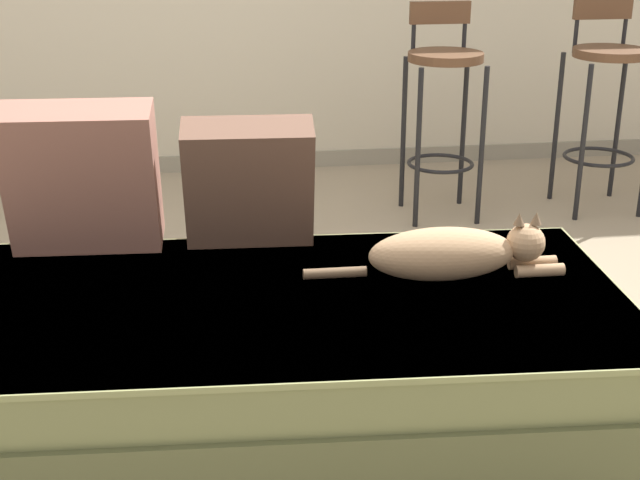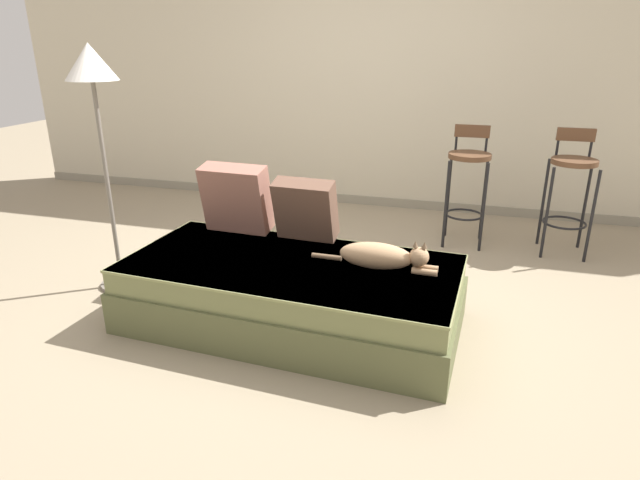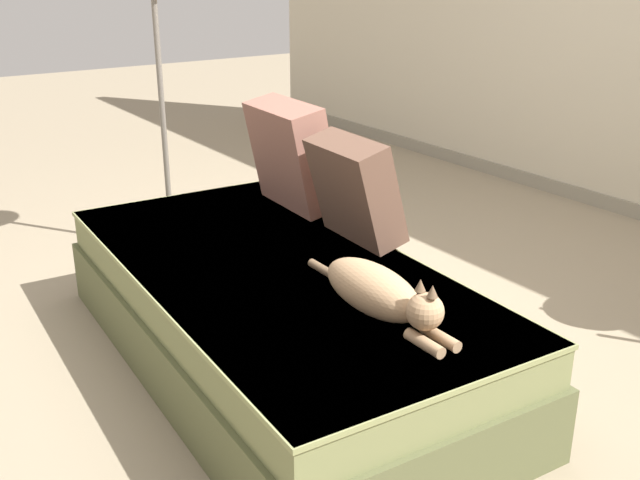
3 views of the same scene
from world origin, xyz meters
The scene contains 8 objects.
ground_plane centered at (0.00, 0.00, 0.00)m, with size 16.00×16.00×0.00m, color gray.
wall_baseboard_trim centered at (0.00, 2.20, 0.04)m, with size 8.00×0.02×0.09m, color gray.
couch centered at (0.00, -0.40, 0.21)m, with size 2.02×1.07×0.40m.
throw_pillow_corner centered at (-0.52, 0.01, 0.64)m, with size 0.46×0.27×0.47m.
throw_pillow_middle centered at (-0.03, -0.02, 0.61)m, with size 0.40×0.26×0.41m.
cat centered at (0.52, -0.34, 0.48)m, with size 0.74×0.17×0.19m.
bar_stool_near_window centered at (0.94, 1.32, 0.60)m, with size 0.34×0.34×0.98m.
bar_stool_by_doorway centered at (1.72, 1.32, 0.59)m, with size 0.34×0.34×0.99m.
Camera 1 is at (-0.17, -2.60, 1.42)m, focal length 50.00 mm.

